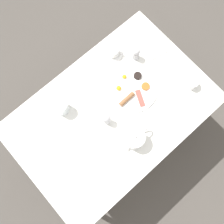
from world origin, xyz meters
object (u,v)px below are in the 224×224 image
object	(u,v)px
creamer_jug	(192,83)
napkin_folded	(156,50)
knife_by_plate	(61,162)
teacup_with_saucer_left	(113,52)
teapot_near	(134,138)
fork_spare	(86,82)
spoon_for_tea	(175,122)
salt_grinder	(107,119)
water_glass_tall	(61,107)
fork_by_plate	(97,166)
breakfast_plate	(132,88)
pepper_grinder	(136,54)

from	to	relation	value
creamer_jug	napkin_folded	xyz separation A→B (m)	(0.31, -0.00, -0.03)
knife_by_plate	teacup_with_saucer_left	bearing A→B (deg)	-65.13
teapot_near	fork_spare	bearing A→B (deg)	-88.18
teacup_with_saucer_left	spoon_for_tea	xyz separation A→B (m)	(-0.58, 0.02, -0.03)
salt_grinder	water_glass_tall	bearing A→B (deg)	32.99
creamer_jug	spoon_for_tea	world-z (taller)	creamer_jug
fork_by_plate	knife_by_plate	xyz separation A→B (m)	(0.16, 0.14, -0.00)
salt_grinder	breakfast_plate	bearing A→B (deg)	-77.97
spoon_for_tea	knife_by_plate	bearing A→B (deg)	67.77
teapot_near	napkin_folded	xyz separation A→B (m)	(0.32, -0.49, -0.05)
creamer_jug	knife_by_plate	distance (m)	0.90
fork_spare	teacup_with_saucer_left	bearing A→B (deg)	-83.19
teapot_near	teacup_with_saucer_left	size ratio (longest dim) A/B	1.60
fork_by_plate	teapot_near	bearing A→B (deg)	-95.58
salt_grinder	knife_by_plate	xyz separation A→B (m)	(-0.01, 0.35, -0.05)
pepper_grinder	knife_by_plate	distance (m)	0.79
teapot_near	spoon_for_tea	size ratio (longest dim) A/B	1.63
fork_by_plate	spoon_for_tea	world-z (taller)	same
creamer_jug	fork_spare	distance (m)	0.65
breakfast_plate	creamer_jug	bearing A→B (deg)	-127.96
breakfast_plate	salt_grinder	xyz separation A→B (m)	(-0.05, 0.25, 0.04)
teacup_with_saucer_left	fork_by_plate	xyz separation A→B (m)	(-0.47, 0.53, -0.03)
breakfast_plate	fork_spare	xyz separation A→B (m)	(0.22, 0.18, -0.01)
teapot_near	napkin_folded	bearing A→B (deg)	-142.22
napkin_folded	knife_by_plate	xyz separation A→B (m)	(-0.14, 0.89, -0.00)
breakfast_plate	fork_by_plate	xyz separation A→B (m)	(-0.21, 0.46, -0.01)
spoon_for_tea	fork_spare	world-z (taller)	same
breakfast_plate	water_glass_tall	world-z (taller)	water_glass_tall
teapot_near	fork_spare	distance (m)	0.46
pepper_grinder	knife_by_plate	bearing A→B (deg)	104.52
breakfast_plate	pepper_grinder	xyz separation A→B (m)	(0.14, -0.16, 0.04)
knife_by_plate	creamer_jug	bearing A→B (deg)	-100.51
fork_by_plate	napkin_folded	bearing A→B (deg)	-68.39
teacup_with_saucer_left	water_glass_tall	bearing A→B (deg)	98.86
breakfast_plate	water_glass_tall	xyz separation A→B (m)	(0.18, 0.40, 0.04)
salt_grinder	fork_spare	xyz separation A→B (m)	(0.27, -0.07, -0.05)
breakfast_plate	fork_spare	world-z (taller)	breakfast_plate
salt_grinder	knife_by_plate	bearing A→B (deg)	91.04
salt_grinder	teapot_near	bearing A→B (deg)	-166.52
pepper_grinder	knife_by_plate	xyz separation A→B (m)	(-0.20, 0.76, -0.05)
creamer_jug	spoon_for_tea	size ratio (longest dim) A/B	0.71
teapot_near	fork_spare	world-z (taller)	teapot_near
spoon_for_tea	fork_spare	bearing A→B (deg)	22.85
water_glass_tall	creamer_jug	distance (m)	0.79
salt_grinder	pepper_grinder	bearing A→B (deg)	-64.95
napkin_folded	spoon_for_tea	world-z (taller)	napkin_folded
salt_grinder	fork_by_plate	world-z (taller)	salt_grinder
creamer_jug	knife_by_plate	bearing A→B (deg)	79.49
knife_by_plate	fork_spare	world-z (taller)	same
water_glass_tall	pepper_grinder	size ratio (longest dim) A/B	0.99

